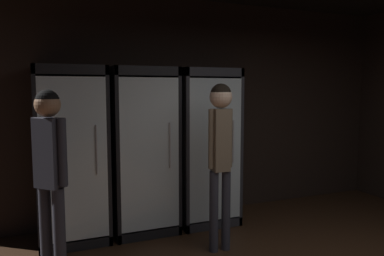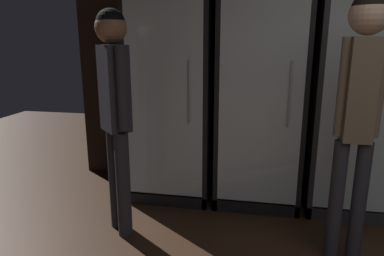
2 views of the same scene
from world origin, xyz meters
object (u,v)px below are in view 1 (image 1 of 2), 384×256
at_px(cooler_far_left, 71,156).
at_px(shopper_far, 50,161).
at_px(cooler_left, 141,152).
at_px(shopper_near, 220,142).
at_px(cooler_center, 202,147).

relative_size(cooler_far_left, shopper_far, 1.15).
height_order(cooler_far_left, shopper_far, cooler_far_left).
bearing_deg(cooler_left, shopper_near, -57.66).
distance_m(cooler_left, shopper_far, 1.32).
bearing_deg(cooler_center, cooler_left, 179.96).
relative_size(shopper_near, shopper_far, 1.03).
relative_size(cooler_center, shopper_far, 1.15).
bearing_deg(cooler_far_left, shopper_near, -33.84).
bearing_deg(shopper_near, shopper_far, 176.86).
height_order(cooler_far_left, cooler_center, same).
distance_m(shopper_near, shopper_far, 1.61).
distance_m(cooler_far_left, cooler_left, 0.79).
bearing_deg(shopper_near, cooler_far_left, 146.16).
bearing_deg(cooler_far_left, cooler_left, -0.05).
xyz_separation_m(cooler_left, cooler_center, (0.79, -0.00, 0.00)).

